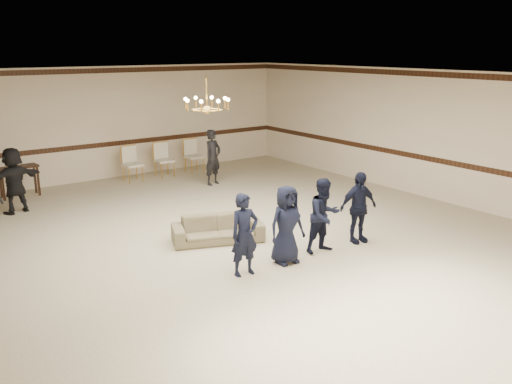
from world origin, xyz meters
The scene contains 15 objects.
room centered at (0.00, 0.00, 1.60)m, with size 12.01×14.01×3.21m.
chair_rail centered at (0.00, 6.99, 1.00)m, with size 12.00×0.02×0.14m, color #371B10.
crown_molding centered at (0.00, 6.99, 3.08)m, with size 12.00×0.02×0.14m, color #371B10.
chandelier centered at (0.00, 1.00, 2.88)m, with size 0.94×0.94×0.89m, color gold, non-canonical shape.
boy_a centered at (-0.57, -1.07, 0.71)m, with size 0.52×0.34×1.41m, color black.
boy_b centered at (0.33, -1.07, 0.71)m, with size 0.69×0.45×1.41m, color black.
boy_c centered at (1.23, -1.07, 0.71)m, with size 0.69×0.54×1.41m, color black.
boy_d centered at (2.13, -1.07, 0.71)m, with size 0.83×0.34×1.41m, color black.
settee centered at (-0.07, 0.57, 0.26)m, with size 1.77×0.69×0.52m, color #6A6046.
adult_mid centered at (-2.81, 4.96, 0.77)m, with size 1.42×0.45×1.54m, color black.
adult_right centered at (2.29, 4.56, 0.77)m, with size 0.56×0.37×1.54m, color black.
banquet_chair_left centered at (0.60, 6.15, 0.50)m, with size 0.49×0.49×1.01m, color beige, non-canonical shape.
banquet_chair_mid centered at (1.60, 6.15, 0.50)m, with size 0.49×0.49×1.01m, color beige, non-canonical shape.
banquet_chair_right centered at (2.60, 6.15, 0.50)m, with size 0.49×0.49×1.01m, color beige, non-canonical shape.
console_table centered at (-2.40, 6.35, 0.40)m, with size 0.95×0.40×0.80m, color black.
Camera 1 is at (-5.45, -8.10, 3.74)m, focal length 38.24 mm.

